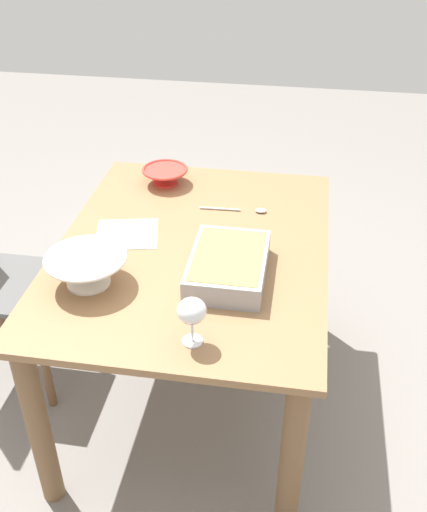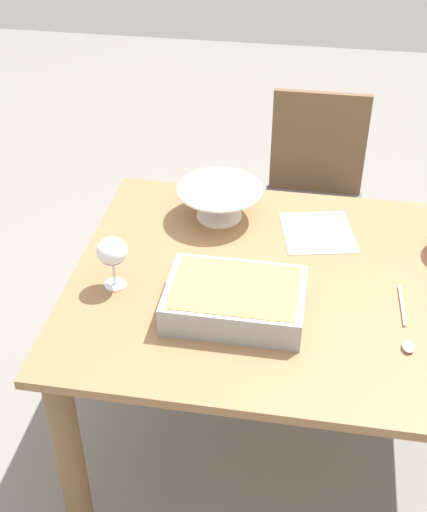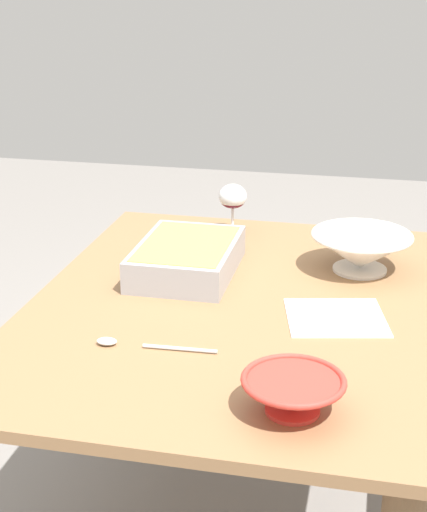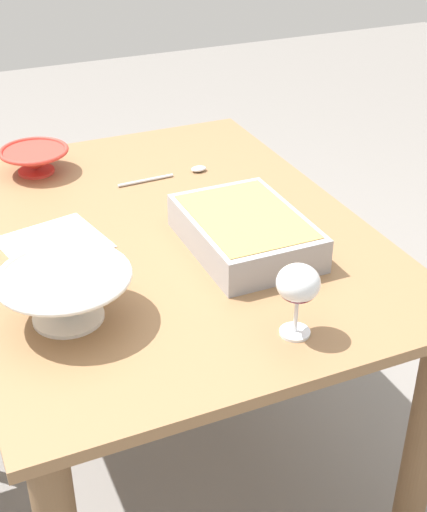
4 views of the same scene
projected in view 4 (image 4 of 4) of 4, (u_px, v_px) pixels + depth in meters
ground_plane at (170, 450)px, 2.14m from camera, size 8.00×8.00×0.00m
dining_table at (162, 278)px, 1.83m from camera, size 1.25×0.95×0.74m
wine_glass at (298, 287)px, 1.35m from camera, size 0.08×0.08×0.15m
casserole_dish at (245, 230)px, 1.66m from camera, size 0.35×0.25×0.08m
mixing_bowl at (35, 159)px, 2.03m from camera, size 0.19×0.19×0.07m
small_bowl at (66, 294)px, 1.42m from camera, size 0.26×0.26×0.10m
serving_spoon at (180, 173)px, 2.03m from camera, size 0.03×0.26×0.01m
napkin at (53, 243)px, 1.70m from camera, size 0.25×0.26×0.00m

